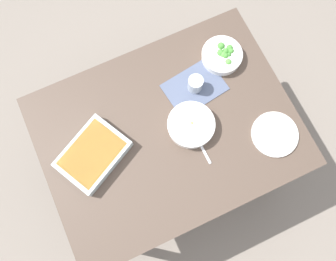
{
  "coord_description": "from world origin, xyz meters",
  "views": [
    {
      "loc": [
        -0.15,
        -0.33,
        2.21
      ],
      "look_at": [
        0.0,
        0.0,
        0.74
      ],
      "focal_mm": 34.39,
      "sensor_mm": 36.0,
      "label": 1
    }
  ],
  "objects_px": {
    "stew_bowl": "(191,125)",
    "broccoli_bowl": "(222,55)",
    "baking_dish": "(93,154)",
    "drink_cup": "(195,84)",
    "side_plate": "(275,134)",
    "spoon_by_stew": "(199,142)"
  },
  "relations": [
    {
      "from": "side_plate",
      "to": "spoon_by_stew",
      "type": "height_order",
      "value": "side_plate"
    },
    {
      "from": "stew_bowl",
      "to": "spoon_by_stew",
      "type": "xyz_separation_m",
      "value": [
        0.0,
        -0.08,
        -0.03
      ]
    },
    {
      "from": "drink_cup",
      "to": "spoon_by_stew",
      "type": "bearing_deg",
      "value": -111.72
    },
    {
      "from": "baking_dish",
      "to": "drink_cup",
      "type": "xyz_separation_m",
      "value": [
        0.57,
        0.11,
        0.0
      ]
    },
    {
      "from": "stew_bowl",
      "to": "baking_dish",
      "type": "relative_size",
      "value": 0.61
    },
    {
      "from": "baking_dish",
      "to": "side_plate",
      "type": "xyz_separation_m",
      "value": [
        0.8,
        -0.26,
        -0.03
      ]
    },
    {
      "from": "drink_cup",
      "to": "side_plate",
      "type": "relative_size",
      "value": 0.39
    },
    {
      "from": "broccoli_bowl",
      "to": "drink_cup",
      "type": "xyz_separation_m",
      "value": [
        -0.19,
        -0.08,
        0.01
      ]
    },
    {
      "from": "stew_bowl",
      "to": "side_plate",
      "type": "distance_m",
      "value": 0.4
    },
    {
      "from": "stew_bowl",
      "to": "drink_cup",
      "type": "height_order",
      "value": "drink_cup"
    },
    {
      "from": "drink_cup",
      "to": "stew_bowl",
      "type": "bearing_deg",
      "value": -121.22
    },
    {
      "from": "baking_dish",
      "to": "side_plate",
      "type": "distance_m",
      "value": 0.85
    },
    {
      "from": "stew_bowl",
      "to": "spoon_by_stew",
      "type": "bearing_deg",
      "value": -88.26
    },
    {
      "from": "stew_bowl",
      "to": "broccoli_bowl",
      "type": "xyz_separation_m",
      "value": [
        0.29,
        0.25,
        -0.0
      ]
    },
    {
      "from": "stew_bowl",
      "to": "drink_cup",
      "type": "relative_size",
      "value": 2.62
    },
    {
      "from": "stew_bowl",
      "to": "spoon_by_stew",
      "type": "distance_m",
      "value": 0.09
    },
    {
      "from": "baking_dish",
      "to": "drink_cup",
      "type": "relative_size",
      "value": 4.33
    },
    {
      "from": "spoon_by_stew",
      "to": "side_plate",
      "type": "bearing_deg",
      "value": -19.07
    },
    {
      "from": "baking_dish",
      "to": "side_plate",
      "type": "relative_size",
      "value": 1.67
    },
    {
      "from": "broccoli_bowl",
      "to": "side_plate",
      "type": "relative_size",
      "value": 0.91
    },
    {
      "from": "broccoli_bowl",
      "to": "baking_dish",
      "type": "bearing_deg",
      "value": -165.71
    },
    {
      "from": "stew_bowl",
      "to": "drink_cup",
      "type": "distance_m",
      "value": 0.2
    }
  ]
}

